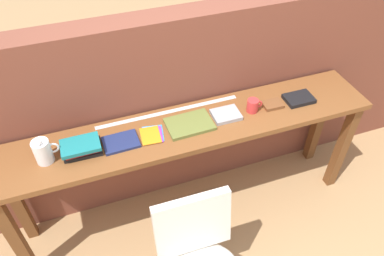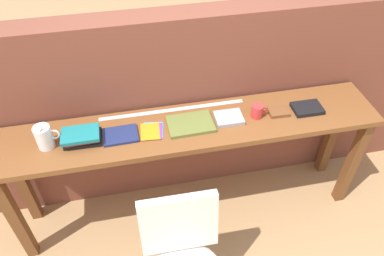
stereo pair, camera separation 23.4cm
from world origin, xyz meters
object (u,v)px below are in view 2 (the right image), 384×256
magazine_cycling (120,135)px  book_open_centre (191,124)px  pamphlet_pile_colourful (152,131)px  book_stack_leftmost (81,136)px  leather_journal_brown (278,112)px  pitcher_white (44,137)px  mug (257,111)px  book_repair_rightmost (307,108)px

magazine_cycling → book_open_centre: (0.45, 0.01, 0.00)m
magazine_cycling → pamphlet_pile_colourful: 0.20m
book_stack_leftmost → leather_journal_brown: book_stack_leftmost is taller
pitcher_white → mug: (1.33, 0.00, -0.03)m
book_open_centre → book_repair_rightmost: bearing=-2.0°
mug → leather_journal_brown: mug is taller
pamphlet_pile_colourful → leather_journal_brown: bearing=0.3°
magazine_cycling → mug: 0.89m
book_stack_leftmost → book_open_centre: size_ratio=0.80×
magazine_cycling → book_repair_rightmost: bearing=-1.2°
book_open_centre → pamphlet_pile_colourful: bearing=-179.9°
book_stack_leftmost → magazine_cycling: (0.23, -0.01, -0.03)m
book_repair_rightmost → magazine_cycling: bearing=-179.5°
pitcher_white → pamphlet_pile_colourful: size_ratio=1.02×
pamphlet_pile_colourful → leather_journal_brown: (0.84, 0.00, 0.01)m
magazine_cycling → mug: (0.89, 0.01, 0.04)m
book_repair_rightmost → pitcher_white: bearing=-179.7°
book_stack_leftmost → book_repair_rightmost: (1.47, -0.01, -0.02)m
pitcher_white → book_stack_leftmost: size_ratio=0.79×
book_stack_leftmost → book_repair_rightmost: bearing=-0.2°
book_repair_rightmost → book_open_centre: bearing=179.8°
leather_journal_brown → book_repair_rightmost: bearing=-0.1°
leather_journal_brown → book_open_centre: bearing=-178.2°
magazine_cycling → mug: mug is taller
book_open_centre → leather_journal_brown: size_ratio=2.25×
pitcher_white → book_open_centre: pitcher_white is taller
magazine_cycling → pamphlet_pile_colourful: (0.20, 0.00, -0.00)m
magazine_cycling → book_repair_rightmost: book_repair_rightmost is taller
pitcher_white → magazine_cycling: size_ratio=0.86×
book_stack_leftmost → pamphlet_pile_colourful: bearing=-0.4°
book_open_centre → book_stack_leftmost: bearing=178.9°
book_stack_leftmost → magazine_cycling: book_stack_leftmost is taller
book_stack_leftmost → pamphlet_pile_colourful: book_stack_leftmost is taller
mug → leather_journal_brown: (0.15, 0.00, -0.03)m
pitcher_white → book_stack_leftmost: bearing=0.9°
pitcher_white → book_open_centre: (0.88, 0.01, -0.07)m
magazine_cycling → book_open_centre: bearing=0.1°
book_open_centre → mug: 0.45m
pamphlet_pile_colourful → leather_journal_brown: size_ratio=1.38×
pitcher_white → book_repair_rightmost: bearing=-0.1°
book_repair_rightmost → mug: bearing=179.3°
pamphlet_pile_colourful → book_repair_rightmost: bearing=-0.1°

